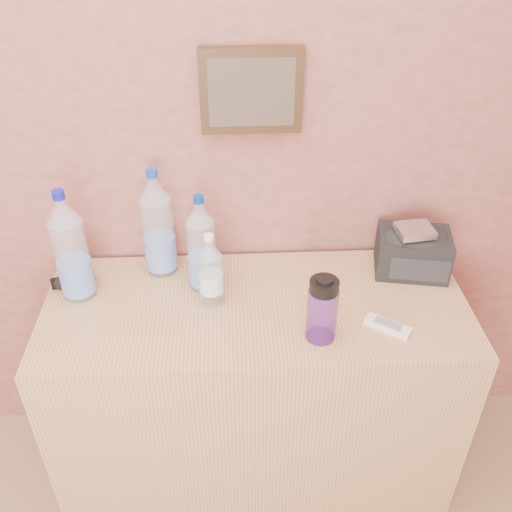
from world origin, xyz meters
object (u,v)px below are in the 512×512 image
(nalgene_bottle, at_px, (322,309))
(toiletry_bag, at_px, (413,250))
(pet_large_b, at_px, (158,228))
(pet_small, at_px, (211,274))
(pet_large_a, at_px, (71,251))
(dresser, at_px, (256,394))
(foil_packet, at_px, (415,230))
(ac_remote, at_px, (388,326))
(pet_large_c, at_px, (202,248))
(sunglasses, at_px, (73,280))

(nalgene_bottle, xyz_separation_m, toiletry_bag, (0.35, 0.31, -0.02))
(pet_large_b, distance_m, pet_small, 0.25)
(pet_large_a, xyz_separation_m, toiletry_bag, (1.08, 0.07, -0.08))
(dresser, bearing_deg, pet_small, 171.39)
(pet_large_b, xyz_separation_m, toiletry_bag, (0.83, -0.05, -0.09))
(foil_packet, bearing_deg, ac_remote, -116.00)
(pet_large_c, bearing_deg, ac_remote, -23.56)
(ac_remote, bearing_deg, pet_large_a, -156.83)
(pet_large_b, relative_size, toiletry_bag, 1.60)
(pet_large_b, xyz_separation_m, sunglasses, (-0.28, -0.07, -0.15))
(pet_large_b, height_order, pet_small, pet_large_b)
(pet_large_c, relative_size, nalgene_bottle, 1.56)
(pet_large_b, bearing_deg, nalgene_bottle, -36.17)
(dresser, xyz_separation_m, pet_large_c, (-0.16, 0.11, 0.56))
(toiletry_bag, bearing_deg, foil_packet, -115.77)
(pet_small, relative_size, ac_remote, 1.83)
(nalgene_bottle, height_order, toiletry_bag, nalgene_bottle)
(pet_large_b, relative_size, nalgene_bottle, 1.76)
(ac_remote, bearing_deg, pet_small, -160.38)
(foil_packet, bearing_deg, sunglasses, -179.87)
(pet_large_a, bearing_deg, dresser, -8.29)
(pet_large_a, height_order, pet_large_c, pet_large_a)
(dresser, relative_size, pet_large_a, 3.56)
(pet_large_c, bearing_deg, dresser, -33.29)
(ac_remote, height_order, toiletry_bag, toiletry_bag)
(sunglasses, bearing_deg, nalgene_bottle, -38.91)
(dresser, bearing_deg, pet_large_c, 146.71)
(pet_large_b, height_order, sunglasses, pet_large_b)
(ac_remote, bearing_deg, pet_large_c, -167.68)
(pet_small, relative_size, nalgene_bottle, 1.17)
(dresser, xyz_separation_m, pet_large_a, (-0.55, 0.08, 0.57))
(dresser, height_order, pet_large_c, pet_large_c)
(toiletry_bag, distance_m, foil_packet, 0.09)
(pet_small, xyz_separation_m, sunglasses, (-0.45, 0.11, -0.09))
(toiletry_bag, bearing_deg, pet_large_c, -165.51)
(pet_large_c, height_order, sunglasses, pet_large_c)
(dresser, xyz_separation_m, toiletry_bag, (0.52, 0.15, 0.49))
(pet_large_c, bearing_deg, sunglasses, 176.65)
(pet_small, distance_m, ac_remote, 0.55)
(pet_large_b, relative_size, sunglasses, 2.71)
(nalgene_bottle, bearing_deg, pet_large_b, 143.83)
(pet_large_b, bearing_deg, toiletry_bag, -3.14)
(pet_large_c, bearing_deg, pet_small, -72.31)
(ac_remote, bearing_deg, pet_large_b, -169.81)
(pet_small, bearing_deg, foil_packet, 10.01)
(pet_large_a, relative_size, nalgene_bottle, 1.76)
(sunglasses, bearing_deg, foil_packet, -18.33)
(pet_large_a, xyz_separation_m, ac_remote, (0.93, -0.21, -0.15))
(pet_large_a, xyz_separation_m, pet_small, (0.42, -0.06, -0.05))
(pet_large_c, height_order, foil_packet, pet_large_c)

